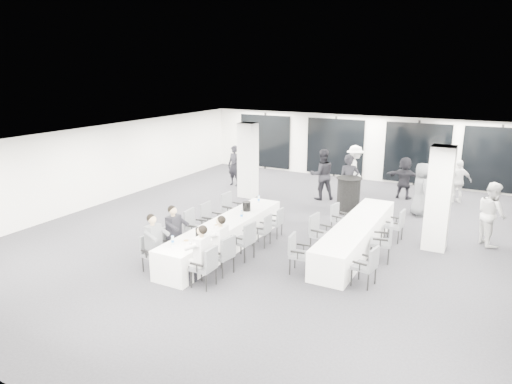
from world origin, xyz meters
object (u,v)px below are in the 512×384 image
at_px(cocktail_table, 348,195).
at_px(chair_main_right_fourth, 264,228).
at_px(standing_guest_c, 355,166).
at_px(chair_side_left_mid, 319,231).
at_px(chair_main_left_near, 151,251).
at_px(chair_side_right_near, 368,264).
at_px(chair_main_right_mid, 245,238).
at_px(chair_side_left_far, 338,217).
at_px(banquet_table_side, 356,236).
at_px(standing_guest_b, 322,171).
at_px(banquet_table_main, 225,236).
at_px(chair_main_right_second, 224,253).
at_px(chair_side_right_far, 397,223).
at_px(chair_main_left_mid, 194,226).
at_px(chair_main_left_fourth, 210,218).
at_px(standing_guest_d, 459,179).
at_px(chair_main_right_near, 206,264).
at_px(ice_bucket_near, 200,233).
at_px(chair_side_right_mid, 384,240).
at_px(standing_guest_e, 421,186).
at_px(standing_guest_f, 405,175).
at_px(ice_bucket_far, 247,206).
at_px(standing_guest_g, 234,163).
at_px(chair_main_left_second, 171,241).
at_px(chair_main_right_far, 276,221).
at_px(standing_guest_a, 349,178).
at_px(chair_main_left_far, 230,207).
at_px(standing_guest_h, 492,210).
at_px(chair_side_left_near, 297,251).

distance_m(cocktail_table, chair_main_right_fourth, 4.20).
bearing_deg(standing_guest_c, chair_side_left_mid, 153.19).
distance_m(chair_main_left_near, chair_side_right_near, 5.05).
height_order(cocktail_table, chair_main_right_mid, cocktail_table).
xyz_separation_m(chair_main_left_near, chair_side_left_far, (3.13, 4.60, -0.00)).
bearing_deg(banquet_table_side, standing_guest_b, 121.05).
height_order(banquet_table_main, standing_guest_b, standing_guest_b).
relative_size(chair_main_right_second, chair_side_right_far, 1.03).
relative_size(chair_main_left_mid, chair_main_left_fourth, 1.01).
distance_m(chair_side_left_mid, standing_guest_d, 7.36).
xyz_separation_m(chair_main_left_mid, chair_main_right_near, (1.67, -1.88, -0.04)).
height_order(chair_main_right_near, ice_bucket_near, ice_bucket_near).
bearing_deg(ice_bucket_near, chair_side_right_mid, 32.01).
distance_m(chair_main_left_near, ice_bucket_near, 1.23).
bearing_deg(banquet_table_main, standing_guest_e, 53.27).
bearing_deg(standing_guest_f, ice_bucket_far, 68.91).
bearing_deg(ice_bucket_near, standing_guest_f, 69.68).
distance_m(chair_main_left_fourth, ice_bucket_near, 2.04).
height_order(banquet_table_side, standing_guest_g, standing_guest_g).
bearing_deg(chair_main_left_second, chair_main_right_far, 143.46).
bearing_deg(banquet_table_main, chair_main_right_far, 60.70).
xyz_separation_m(chair_main_right_mid, standing_guest_c, (0.53, 7.79, 0.48)).
distance_m(chair_main_left_second, chair_main_right_far, 3.17).
height_order(chair_main_right_near, standing_guest_b, standing_guest_b).
height_order(chair_main_right_second, ice_bucket_far, ice_bucket_far).
distance_m(banquet_table_side, chair_main_right_fourth, 2.50).
xyz_separation_m(chair_side_left_mid, standing_guest_g, (-5.63, 5.13, 0.37)).
height_order(banquet_table_side, standing_guest_a, standing_guest_a).
bearing_deg(banquet_table_side, chair_main_left_near, -137.47).
bearing_deg(cocktail_table, ice_bucket_near, -107.46).
bearing_deg(standing_guest_b, chair_side_right_far, 101.74).
distance_m(chair_main_left_second, chair_main_right_fourth, 2.54).
bearing_deg(standing_guest_g, standing_guest_a, -4.40).
bearing_deg(standing_guest_g, chair_side_left_far, -26.28).
distance_m(chair_main_left_second, ice_bucket_far, 2.59).
bearing_deg(chair_side_left_far, chair_main_left_far, -61.61).
xyz_separation_m(banquet_table_main, ice_bucket_near, (0.08, -1.25, 0.50)).
bearing_deg(chair_side_left_mid, standing_guest_e, 164.41).
bearing_deg(standing_guest_c, chair_main_left_near, 131.88).
bearing_deg(banquet_table_main, chair_main_left_mid, -165.23).
bearing_deg(standing_guest_h, banquet_table_side, 94.36).
bearing_deg(chair_main_right_far, standing_guest_b, 0.35).
height_order(chair_main_left_fourth, chair_main_right_near, chair_main_left_fourth).
bearing_deg(standing_guest_c, chair_main_left_mid, 128.90).
relative_size(standing_guest_e, ice_bucket_far, 7.49).
bearing_deg(chair_side_right_mid, standing_guest_d, -20.08).
bearing_deg(standing_guest_d, chair_side_right_far, 51.49).
bearing_deg(chair_side_right_mid, chair_side_left_near, 123.89).
distance_m(chair_side_left_near, standing_guest_a, 5.71).
xyz_separation_m(chair_side_right_mid, chair_side_right_far, (-0.01, 1.56, -0.05)).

